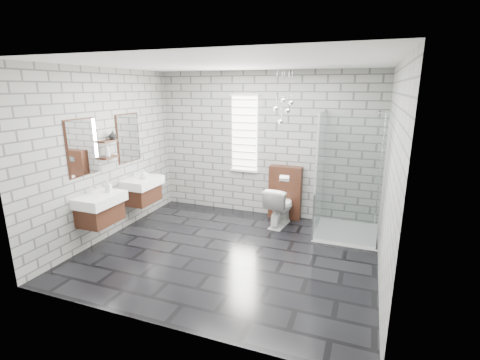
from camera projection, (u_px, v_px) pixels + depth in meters
The scene contains 20 objects.
floor at pixel (229, 253), 5.23m from camera, with size 4.20×3.60×0.02m, color black.
ceiling at pixel (227, 63), 4.53m from camera, with size 4.20×3.60×0.02m, color white.
wall_back at pixel (265, 145), 6.52m from camera, with size 4.20×0.02×2.70m, color #989893.
wall_front at pixel (155, 203), 3.24m from camera, with size 4.20×0.02×2.70m, color #989893.
wall_left at pixel (107, 155), 5.59m from camera, with size 0.02×3.60×2.70m, color #989893.
wall_right at pixel (391, 178), 4.17m from camera, with size 0.02×3.60×2.70m, color #989893.
vanity_left at pixel (98, 200), 5.21m from camera, with size 0.47×0.70×1.57m.
vanity_right at pixel (141, 183), 6.16m from camera, with size 0.47×0.70×1.57m.
shelf_lower at pixel (109, 157), 5.53m from camera, with size 0.14×0.30×0.03m, color #432214.
shelf_upper at pixel (108, 141), 5.46m from camera, with size 0.14×0.30×0.03m, color #432214.
window at pixel (244, 134), 6.58m from camera, with size 0.56×0.05×1.48m.
cistern_panel at pixel (285, 192), 6.49m from camera, with size 0.60×0.20×1.00m, color #432214.
flush_plate at pixel (284, 178), 6.32m from camera, with size 0.18×0.01×0.12m, color silver.
shower_enclosure at pixel (341, 207), 5.66m from camera, with size 1.00×1.00×2.03m.
pendant_cluster at pixel (284, 108), 5.79m from camera, with size 0.32×0.22×0.90m.
toilet at pixel (280, 206), 6.17m from camera, with size 0.40×0.70×0.71m, color white.
soap_bottle_a at pixel (108, 186), 5.29m from camera, with size 0.08×0.09×0.19m, color #B2B2B2.
soap_bottle_b at pixel (144, 174), 6.07m from camera, with size 0.13×0.13×0.17m, color #B2B2B2.
soap_bottle_c at pixel (107, 150), 5.45m from camera, with size 0.09×0.09×0.22m, color #B2B2B2.
vase at pixel (113, 135), 5.54m from camera, with size 0.13×0.13×0.13m, color #B2B2B2.
Camera 1 is at (1.82, -4.41, 2.39)m, focal length 26.00 mm.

